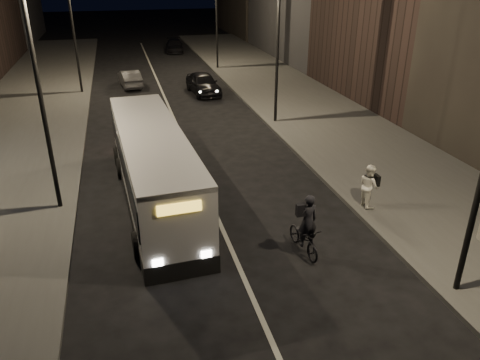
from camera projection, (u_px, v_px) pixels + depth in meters
ground at (229, 245)px, 15.44m from camera, size 180.00×180.00×0.00m
sidewalk_right at (309, 109)px, 29.65m from camera, size 7.00×70.00×0.16m
sidewalk_left at (21, 131)px, 25.76m from camera, size 7.00×70.00×0.16m
streetlight_right_mid at (273, 28)px, 24.95m from camera, size 1.20×0.44×8.12m
streetlight_right_far at (213, 5)px, 39.01m from camera, size 1.20×0.44×8.12m
streetlight_left_near at (44, 66)px, 15.49m from camera, size 1.20×0.44×8.12m
streetlight_left_far at (75, 15)px, 31.30m from camera, size 1.20×0.44×8.12m
city_bus at (153, 164)px, 17.68m from camera, size 2.97×10.75×2.87m
cyclist_on_bicycle at (305, 233)px, 14.76m from camera, size 0.84×1.90×2.12m
pedestrian_woman at (369, 186)px, 17.31m from camera, size 0.64×0.81×1.65m
car_near at (203, 83)px, 33.17m from camera, size 2.17×4.53×1.49m
car_mid at (130, 79)px, 35.12m from camera, size 1.77×3.95×1.26m
car_far at (174, 46)px, 49.22m from camera, size 2.11×4.40×1.24m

